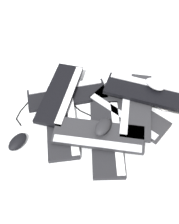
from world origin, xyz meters
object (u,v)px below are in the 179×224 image
at_px(keyboard_4, 136,104).
at_px(keyboard_5, 98,135).
at_px(keyboard_7, 61,93).
at_px(mouse_1, 155,84).
at_px(keyboard_2, 62,122).
at_px(keyboard_6, 146,92).
at_px(mouse_0, 18,142).
at_px(keyboard_1, 67,94).
at_px(mouse_2, 161,103).
at_px(keyboard_3, 106,137).
at_px(mouse_3, 103,127).
at_px(keyboard_0, 128,111).

height_order(keyboard_4, keyboard_5, same).
height_order(keyboard_4, keyboard_7, same).
distance_m(keyboard_5, mouse_1, 0.42).
xyz_separation_m(keyboard_2, keyboard_6, (0.47, -0.05, 0.06)).
relative_size(keyboard_5, mouse_1, 4.07).
bearing_deg(mouse_0, keyboard_1, 175.70).
distance_m(mouse_0, mouse_2, 0.78).
distance_m(keyboard_3, mouse_0, 0.44).
distance_m(keyboard_1, mouse_3, 0.33).
xyz_separation_m(keyboard_1, mouse_2, (0.44, -0.29, 0.01)).
bearing_deg(mouse_1, keyboard_3, -90.58).
xyz_separation_m(keyboard_0, mouse_1, (0.17, 0.03, 0.10)).
bearing_deg(keyboard_1, keyboard_4, -40.06).
height_order(keyboard_1, keyboard_3, same).
bearing_deg(keyboard_0, keyboard_4, 5.08).
xyz_separation_m(keyboard_2, mouse_3, (0.16, -0.16, 0.07)).
bearing_deg(keyboard_4, mouse_0, 174.01).
bearing_deg(keyboard_2, mouse_3, -45.29).
relative_size(keyboard_0, keyboard_7, 1.07).
xyz_separation_m(mouse_2, mouse_3, (-0.38, -0.03, 0.06)).
relative_size(keyboard_5, mouse_2, 4.07).
bearing_deg(mouse_3, mouse_2, -31.06).
bearing_deg(mouse_2, keyboard_3, -71.95).
height_order(mouse_1, mouse_3, mouse_1).
height_order(keyboard_1, mouse_3, mouse_3).
bearing_deg(mouse_3, keyboard_7, 70.62).
height_order(keyboard_5, mouse_0, keyboard_5).
xyz_separation_m(mouse_0, mouse_2, (0.78, -0.11, 0.00)).
distance_m(keyboard_3, keyboard_5, 0.05).
xyz_separation_m(keyboard_3, keyboard_4, (0.23, 0.10, 0.03)).
distance_m(keyboard_1, keyboard_2, 0.19).
relative_size(keyboard_7, mouse_1, 3.95).
relative_size(keyboard_1, keyboard_4, 1.04).
distance_m(keyboard_2, mouse_3, 0.23).
height_order(mouse_0, mouse_1, mouse_1).
xyz_separation_m(mouse_0, mouse_1, (0.76, -0.04, 0.09)).
distance_m(keyboard_4, keyboard_6, 0.09).
distance_m(keyboard_0, keyboard_2, 0.36).
xyz_separation_m(keyboard_4, mouse_3, (-0.24, -0.07, 0.04)).
bearing_deg(keyboard_6, keyboard_4, -158.76).
height_order(keyboard_0, keyboard_7, keyboard_7).
relative_size(keyboard_3, mouse_1, 4.20).
bearing_deg(keyboard_7, keyboard_4, -36.73).
distance_m(keyboard_5, keyboard_6, 0.37).
xyz_separation_m(keyboard_0, keyboard_6, (0.13, 0.04, 0.06)).
distance_m(keyboard_5, mouse_0, 0.40).
distance_m(keyboard_4, keyboard_7, 0.41).
bearing_deg(keyboard_7, keyboard_6, -27.75).
xyz_separation_m(mouse_1, mouse_3, (-0.37, -0.10, -0.03)).
bearing_deg(keyboard_0, mouse_2, -11.50).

